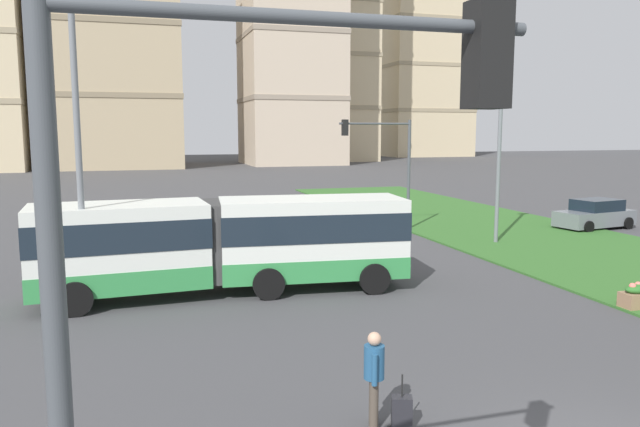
% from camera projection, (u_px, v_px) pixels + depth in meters
% --- Properties ---
extents(articulated_bus, '(11.98, 3.19, 3.00)m').
position_uv_depth(articulated_bus, '(226.00, 243.00, 19.58)').
color(articulated_bus, silver).
rests_on(articulated_bus, ground).
extents(car_grey_wagon, '(4.64, 2.60, 1.58)m').
position_uv_depth(car_grey_wagon, '(595.00, 215.00, 32.72)').
color(car_grey_wagon, slate).
rests_on(car_grey_wagon, ground).
extents(car_silver_hatch, '(4.58, 2.42, 1.58)m').
position_uv_depth(car_silver_hatch, '(158.00, 222.00, 29.93)').
color(car_silver_hatch, '#B7BABF').
rests_on(car_silver_hatch, ground).
extents(pedestrian_crossing, '(0.36, 0.55, 1.74)m').
position_uv_depth(pedestrian_crossing, '(374.00, 373.00, 10.70)').
color(pedestrian_crossing, '#4C4238').
rests_on(pedestrian_crossing, ground).
extents(rolling_suitcase, '(0.42, 0.35, 0.97)m').
position_uv_depth(rolling_suitcase, '(402.00, 412.00, 10.74)').
color(rolling_suitcase, '#232328').
rests_on(rolling_suitcase, ground).
extents(flower_planter_2, '(1.10, 0.56, 0.74)m').
position_uv_depth(flower_planter_2, '(640.00, 295.00, 17.90)').
color(flower_planter_2, '#937051').
rests_on(flower_planter_2, grass_median).
extents(traffic_light_near_left, '(3.49, 0.28, 6.17)m').
position_uv_depth(traffic_light_near_left, '(223.00, 276.00, 4.24)').
color(traffic_light_near_left, '#474C51').
rests_on(traffic_light_near_left, ground).
extents(traffic_light_far_right, '(3.90, 0.28, 5.76)m').
position_uv_depth(traffic_light_far_right, '(386.00, 155.00, 31.34)').
color(traffic_light_far_right, '#474C51').
rests_on(traffic_light_far_right, ground).
extents(streetlight_left, '(0.70, 0.28, 9.70)m').
position_uv_depth(streetlight_left, '(77.00, 127.00, 17.06)').
color(streetlight_left, slate).
rests_on(streetlight_left, ground).
extents(streetlight_median, '(0.70, 0.28, 9.52)m').
position_uv_depth(streetlight_median, '(500.00, 131.00, 27.75)').
color(streetlight_median, slate).
rests_on(streetlight_median, ground).
extents(apartment_tower_westcentre, '(18.55, 20.13, 37.96)m').
position_uv_depth(apartment_tower_westcentre, '(111.00, 34.00, 87.63)').
color(apartment_tower_westcentre, tan).
rests_on(apartment_tower_westcentre, ground).
extents(apartment_tower_centre, '(14.56, 15.62, 38.70)m').
position_uv_depth(apartment_tower_centre, '(290.00, 39.00, 95.01)').
color(apartment_tower_centre, '#C6B299').
rests_on(apartment_tower_centre, ground).
extents(apartment_tower_eastcentre, '(16.60, 18.43, 52.34)m').
position_uv_depth(apartment_tower_eastcentre, '(319.00, 10.00, 106.84)').
color(apartment_tower_eastcentre, beige).
rests_on(apartment_tower_eastcentre, ground).
extents(apartment_tower_east, '(17.25, 18.89, 44.51)m').
position_uv_depth(apartment_tower_east, '(419.00, 48.00, 127.65)').
color(apartment_tower_east, beige).
rests_on(apartment_tower_east, ground).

